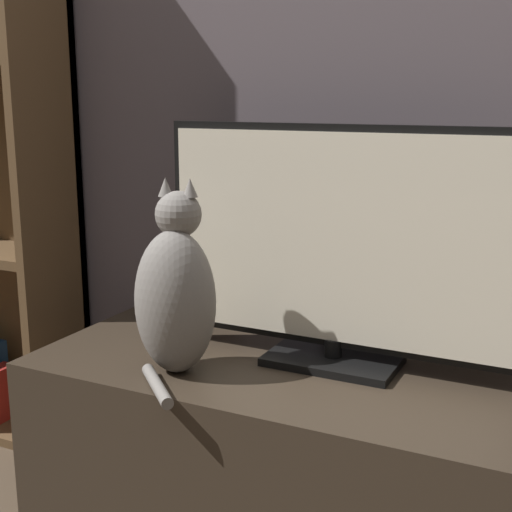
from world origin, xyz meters
The scene contains 4 objects.
wall_back centered at (0.00, 1.22, 1.30)m, with size 4.80×0.05×2.60m.
tv_stand centered at (0.00, 0.91, 0.22)m, with size 1.33×0.54×0.45m.
tv centered at (0.07, 1.00, 0.75)m, with size 0.90×0.20×0.59m.
cat centered at (-0.25, 0.79, 0.64)m, with size 0.23×0.32×0.47m.
Camera 1 is at (0.65, -0.60, 1.11)m, focal length 50.00 mm.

